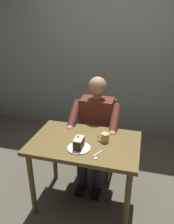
{
  "coord_description": "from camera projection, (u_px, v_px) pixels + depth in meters",
  "views": [
    {
      "loc": [
        -0.46,
        1.63,
        1.78
      ],
      "look_at": [
        0.0,
        -0.1,
        0.99
      ],
      "focal_mm": 34.38,
      "sensor_mm": 36.0,
      "label": 1
    }
  ],
  "objects": [
    {
      "name": "ground_plane",
      "position": [
        85.0,
        201.0,
        2.26
      ],
      "size": [
        14.0,
        14.0,
        0.0
      ],
      "primitive_type": "plane",
      "color": "#545041"
    },
    {
      "name": "cafe_rear_panel",
      "position": [
        116.0,
        38.0,
        3.18
      ],
      "size": [
        6.4,
        0.12,
        3.0
      ],
      "primitive_type": "cube",
      "color": "gray",
      "rests_on": "ground"
    },
    {
      "name": "dining_table",
      "position": [
        85.0,
        151.0,
        2.01
      ],
      "size": [
        1.0,
        0.64,
        0.74
      ],
      "color": "brown",
      "rests_on": "ground"
    },
    {
      "name": "chair",
      "position": [
        98.0,
        133.0,
        2.6
      ],
      "size": [
        0.42,
        0.42,
        0.9
      ],
      "color": "brown",
      "rests_on": "ground"
    },
    {
      "name": "seated_person",
      "position": [
        95.0,
        130.0,
        2.39
      ],
      "size": [
        0.53,
        0.58,
        1.22
      ],
      "color": "#5C271E",
      "rests_on": "ground"
    },
    {
      "name": "dessert_plate",
      "position": [
        79.0,
        148.0,
        1.85
      ],
      "size": [
        0.2,
        0.2,
        0.01
      ],
      "primitive_type": "cylinder",
      "color": "white",
      "rests_on": "dining_table"
    },
    {
      "name": "cake_slice",
      "position": [
        79.0,
        143.0,
        1.83
      ],
      "size": [
        0.07,
        0.12,
        0.11
      ],
      "color": "#4A2D13",
      "rests_on": "dessert_plate"
    },
    {
      "name": "coffee_cup",
      "position": [
        105.0,
        137.0,
        1.95
      ],
      "size": [
        0.11,
        0.07,
        0.08
      ],
      "color": "#DCAE5D",
      "rests_on": "dining_table"
    },
    {
      "name": "dessert_spoon",
      "position": [
        97.0,
        156.0,
        1.75
      ],
      "size": [
        0.07,
        0.14,
        0.01
      ],
      "color": "silver",
      "rests_on": "dining_table"
    }
  ]
}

